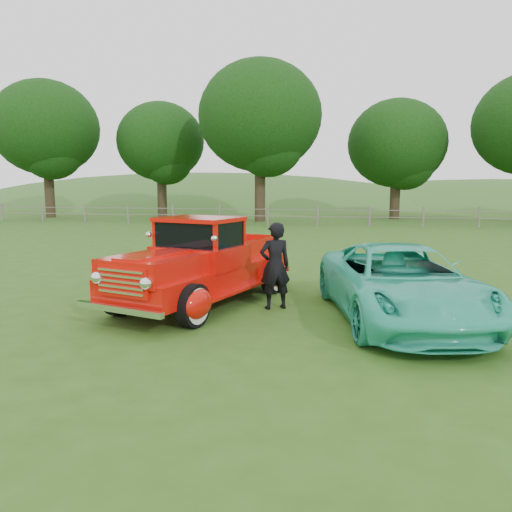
% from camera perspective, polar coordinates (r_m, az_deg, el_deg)
% --- Properties ---
extents(ground, '(140.00, 140.00, 0.00)m').
position_cam_1_polar(ground, '(8.30, -2.63, -8.83)').
color(ground, '#2C5115').
rests_on(ground, ground).
extents(distant_hills, '(116.00, 60.00, 18.00)m').
position_cam_1_polar(distant_hills, '(67.81, 5.49, 2.23)').
color(distant_hills, '#295B21').
rests_on(distant_hills, ground).
extents(fence_line, '(48.00, 0.12, 1.20)m').
position_cam_1_polar(fence_line, '(29.84, 7.05, 4.61)').
color(fence_line, '#695F58').
rests_on(fence_line, ground).
extents(tree_far_west, '(7.60, 7.60, 9.93)m').
position_cam_1_polar(tree_far_west, '(40.37, -22.89, 13.31)').
color(tree_far_west, '#302318').
rests_on(tree_far_west, ground).
extents(tree_mid_west, '(6.40, 6.40, 8.46)m').
position_cam_1_polar(tree_mid_west, '(38.43, -10.84, 12.69)').
color(tree_mid_west, '#302318').
rests_on(tree_mid_west, ground).
extents(tree_near_west, '(8.00, 8.00, 10.42)m').
position_cam_1_polar(tree_near_west, '(33.52, 0.47, 15.66)').
color(tree_near_west, '#302318').
rests_on(tree_near_west, ground).
extents(tree_near_east, '(6.80, 6.80, 8.33)m').
position_cam_1_polar(tree_near_east, '(36.97, 15.81, 12.25)').
color(tree_near_east, '#302318').
rests_on(tree_near_east, ground).
extents(red_pickup, '(3.27, 5.28, 1.78)m').
position_cam_1_polar(red_pickup, '(10.21, -6.20, -1.06)').
color(red_pickup, black).
rests_on(red_pickup, ground).
extents(teal_sedan, '(3.23, 5.22, 1.35)m').
position_cam_1_polar(teal_sedan, '(9.27, 16.16, -3.04)').
color(teal_sedan, '#31C5A2').
rests_on(teal_sedan, ground).
extents(man, '(0.74, 0.65, 1.70)m').
position_cam_1_polar(man, '(9.74, 2.19, -1.13)').
color(man, black).
rests_on(man, ground).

